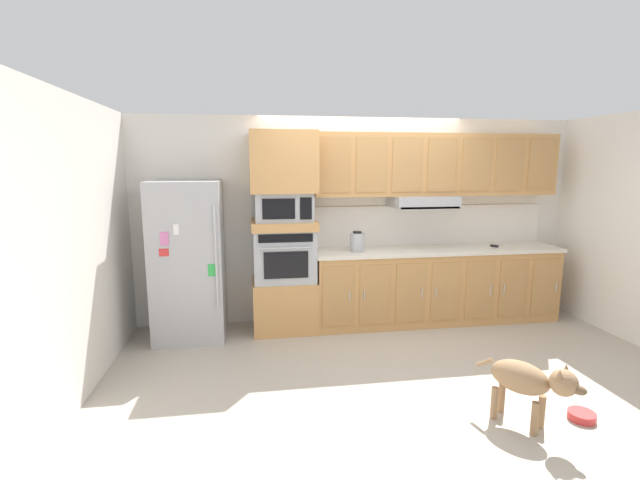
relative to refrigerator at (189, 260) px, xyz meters
name	(u,v)px	position (x,y,z in m)	size (l,w,h in m)	color
ground_plane	(382,348)	(2.05, -0.68, -0.88)	(9.60, 9.60, 0.00)	#B2A899
back_kitchen_wall	(359,219)	(2.05, 0.43, 0.37)	(6.20, 0.12, 2.50)	silver
side_panel_left	(93,239)	(-0.75, -0.68, 0.37)	(0.12, 7.10, 2.50)	silver
side_panel_right	(627,227)	(4.85, -0.68, 0.37)	(0.12, 7.10, 2.50)	white
refrigerator	(189,260)	(0.00, 0.00, 0.00)	(0.76, 0.73, 1.76)	#ADADB2
oven_base_cabinet	(285,304)	(1.07, 0.07, -0.58)	(0.74, 0.62, 0.60)	tan
built_in_oven	(284,254)	(1.07, 0.07, 0.02)	(0.70, 0.62, 0.60)	#A8AAAF
appliance_mid_shelf	(284,225)	(1.07, 0.07, 0.37)	(0.74, 0.62, 0.10)	tan
microwave	(283,207)	(1.07, 0.07, 0.58)	(0.64, 0.54, 0.32)	#A8AAAF
appliance_upper_cabinet	(283,162)	(1.07, 0.07, 1.08)	(0.74, 0.62, 0.68)	tan
lower_cabinet_run	(435,286)	(2.95, 0.07, -0.44)	(3.02, 0.63, 0.88)	tan
countertop_slab	(437,250)	(2.95, 0.07, 0.02)	(3.06, 0.64, 0.04)	silver
backsplash_panel	(429,225)	(2.95, 0.36, 0.29)	(3.06, 0.02, 0.50)	white
upper_cabinet_with_hood	(436,167)	(2.94, 0.19, 1.02)	(3.02, 0.48, 0.88)	tan
screwdriver	(495,246)	(3.70, 0.05, 0.05)	(0.17, 0.16, 0.03)	black
electric_kettle	(357,242)	(1.93, 0.02, 0.15)	(0.17, 0.17, 0.24)	#A8AAAF
dog	(529,381)	(2.69, -2.22, -0.51)	(0.51, 0.67, 0.55)	#997551
dog_food_bowl	(582,416)	(3.17, -2.21, -0.85)	(0.20, 0.20, 0.06)	red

